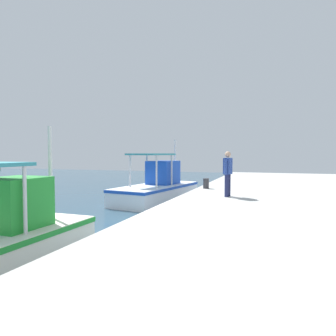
% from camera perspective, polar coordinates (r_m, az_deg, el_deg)
% --- Properties ---
extents(fishing_boat_third, '(5.78, 2.96, 3.17)m').
position_cam_1_polar(fishing_boat_third, '(15.62, -1.93, -3.70)').
color(fishing_boat_third, white).
rests_on(fishing_boat_third, ground).
extents(fisherman_standing, '(0.60, 0.30, 1.68)m').
position_cam_1_polar(fisherman_standing, '(11.75, 10.86, -0.69)').
color(fisherman_standing, '#1E234C').
rests_on(fisherman_standing, quay_pier).
extents(mooring_bollard_second, '(0.26, 0.26, 0.46)m').
position_cam_1_polar(mooring_bollard_second, '(14.37, 6.97, -2.81)').
color(mooring_bollard_second, '#333338').
rests_on(mooring_bollard_second, quay_pier).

